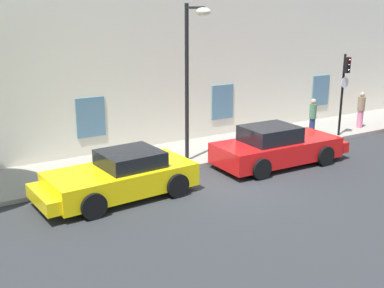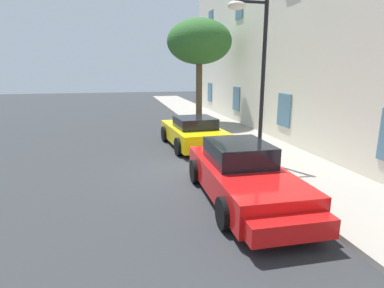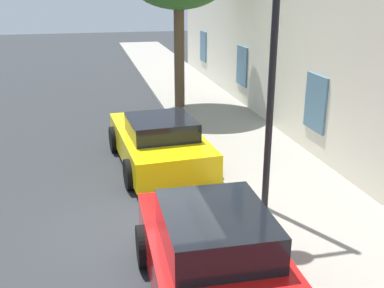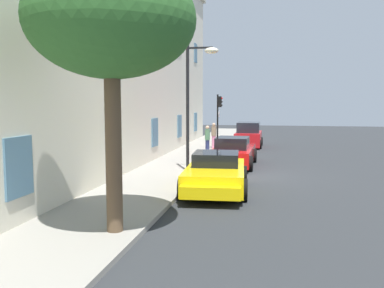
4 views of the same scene
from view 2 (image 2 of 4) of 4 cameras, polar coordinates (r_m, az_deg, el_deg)
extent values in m
plane|color=#2B2D30|center=(10.56, 0.11, -5.20)|extent=(80.00, 80.00, 0.00)
cube|color=gray|center=(11.80, 16.80, -3.42)|extent=(60.00, 3.13, 0.14)
cube|color=slate|center=(25.82, 3.31, 9.51)|extent=(1.10, 0.06, 1.50)
cube|color=slate|center=(20.17, 8.18, 8.29)|extent=(1.10, 0.06, 1.50)
cube|color=slate|center=(14.79, 16.64, 6.00)|extent=(1.10, 0.06, 1.50)
cube|color=slate|center=(26.03, 3.49, 21.77)|extent=(1.10, 0.06, 1.50)
cube|color=slate|center=(20.44, 8.75, 23.94)|extent=(1.10, 0.06, 1.50)
cube|color=yellow|center=(13.98, 0.14, 1.84)|extent=(4.47, 2.29, 0.70)
cube|color=black|center=(13.57, 0.55, 3.99)|extent=(1.84, 1.72, 0.46)
cube|color=yellow|center=(15.80, -1.90, 2.87)|extent=(1.42, 1.93, 0.39)
cylinder|color=black|center=(15.05, -5.04, 1.88)|extent=(0.75, 0.29, 0.74)
cylinder|color=black|center=(15.58, 2.22, 2.32)|extent=(0.75, 0.29, 0.74)
cylinder|color=black|center=(12.49, -2.45, -0.49)|extent=(0.75, 0.29, 0.74)
cylinder|color=black|center=(13.12, 6.08, 0.13)|extent=(0.75, 0.29, 0.74)
cube|color=red|center=(8.38, 9.28, -6.36)|extent=(4.74, 2.02, 0.73)
cube|color=black|center=(8.51, 8.59, -1.51)|extent=(1.91, 1.57, 0.56)
cube|color=red|center=(6.69, 15.75, -12.87)|extent=(1.45, 1.79, 0.40)
cylinder|color=black|center=(7.66, 20.04, -10.61)|extent=(0.73, 0.26, 0.73)
cylinder|color=black|center=(6.89, 6.03, -12.59)|extent=(0.73, 0.26, 0.73)
cylinder|color=black|center=(10.07, 11.37, -4.24)|extent=(0.73, 0.26, 0.73)
cylinder|color=black|center=(9.50, 0.64, -5.06)|extent=(0.73, 0.26, 0.73)
cylinder|color=brown|center=(19.37, 1.31, 9.76)|extent=(0.38, 0.38, 3.97)
ellipsoid|color=#2D6028|center=(19.40, 1.36, 18.39)|extent=(3.87, 3.87, 2.66)
cylinder|color=black|center=(11.13, 12.91, 10.70)|extent=(0.14, 0.14, 5.53)
cube|color=black|center=(11.10, 10.88, 24.38)|extent=(0.08, 1.10, 0.08)
ellipsoid|color=#EAE5C6|center=(10.89, 8.22, 24.00)|extent=(0.44, 0.60, 0.28)
camera|label=1|loc=(20.74, -41.73, 15.77)|focal=44.07mm
camera|label=3|loc=(2.69, 26.41, 38.75)|focal=42.78mm
camera|label=4|loc=(27.68, -10.91, 12.83)|focal=38.26mm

